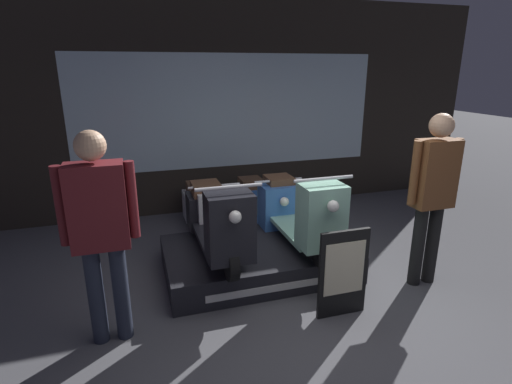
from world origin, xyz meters
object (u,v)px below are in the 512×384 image
at_px(scooter_display_right, 298,211).
at_px(scooter_backrow_0, 207,212).
at_px(price_sign_board, 343,273).
at_px(person_right_browsing, 433,188).
at_px(scooter_display_left, 217,220).
at_px(scooter_backrow_1, 263,206).
at_px(person_left_browsing, 100,223).

relative_size(scooter_display_right, scooter_backrow_0, 1.00).
bearing_deg(price_sign_board, scooter_display_right, 91.40).
bearing_deg(scooter_backrow_0, person_right_browsing, -42.69).
bearing_deg(scooter_display_right, scooter_backrow_0, 127.68).
distance_m(scooter_display_left, scooter_display_right, 0.92).
bearing_deg(scooter_backrow_1, scooter_display_right, -87.52).
bearing_deg(scooter_display_right, price_sign_board, -88.60).
relative_size(scooter_backrow_0, scooter_backrow_1, 1.00).
height_order(scooter_display_left, price_sign_board, scooter_display_left).
relative_size(person_left_browsing, price_sign_board, 2.10).
xyz_separation_m(scooter_display_right, person_left_browsing, (-1.98, -0.73, 0.38)).
xyz_separation_m(person_right_browsing, price_sign_board, (-1.11, -0.27, -0.63)).
height_order(person_left_browsing, person_right_browsing, person_right_browsing).
relative_size(scooter_backrow_0, person_left_browsing, 0.94).
height_order(scooter_display_left, scooter_display_right, same).
height_order(scooter_display_right, price_sign_board, scooter_display_right).
bearing_deg(scooter_display_right, scooter_display_left, 180.00).
xyz_separation_m(scooter_display_left, scooter_display_right, (0.92, 0.00, 0.00)).
bearing_deg(scooter_display_right, person_left_browsing, -159.68).
distance_m(person_left_browsing, price_sign_board, 2.12).
bearing_deg(price_sign_board, scooter_display_left, 133.10).
height_order(scooter_display_left, person_left_browsing, person_left_browsing).
bearing_deg(scooter_display_right, scooter_backrow_1, 92.48).
relative_size(scooter_backrow_1, price_sign_board, 1.97).
bearing_deg(scooter_display_left, price_sign_board, -46.90).
distance_m(scooter_display_left, person_right_browsing, 2.21).
bearing_deg(scooter_backrow_1, scooter_backrow_0, 180.00).
relative_size(scooter_display_left, person_right_browsing, 0.93).
xyz_separation_m(scooter_backrow_1, price_sign_board, (0.07, -2.08, 0.06)).
height_order(scooter_backrow_1, person_right_browsing, person_right_browsing).
xyz_separation_m(scooter_display_left, scooter_backrow_1, (0.87, 1.08, -0.30)).
bearing_deg(price_sign_board, person_right_browsing, 13.70).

